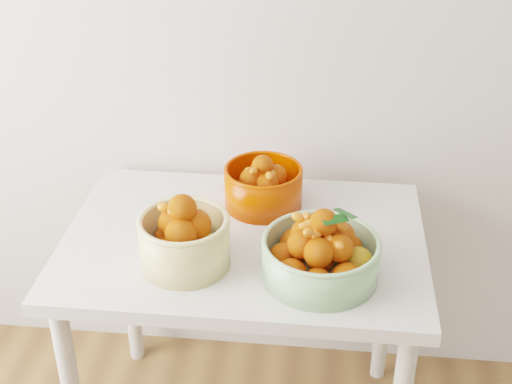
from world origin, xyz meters
TOP-DOWN VIEW (x-y plane):
  - table at (-0.21, 1.60)m, footprint 1.00×0.70m
  - bowl_cream at (-0.34, 1.46)m, footprint 0.25×0.25m
  - bowl_green at (0.01, 1.44)m, footprint 0.38×0.38m
  - bowl_orange at (-0.17, 1.78)m, footprint 0.29×0.29m

SIDE VIEW (x-z plane):
  - table at x=-0.21m, z-range 0.28..1.03m
  - bowl_green at x=0.01m, z-range 0.72..0.91m
  - bowl_orange at x=-0.17m, z-range 0.73..0.90m
  - bowl_cream at x=-0.34m, z-range 0.73..0.93m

